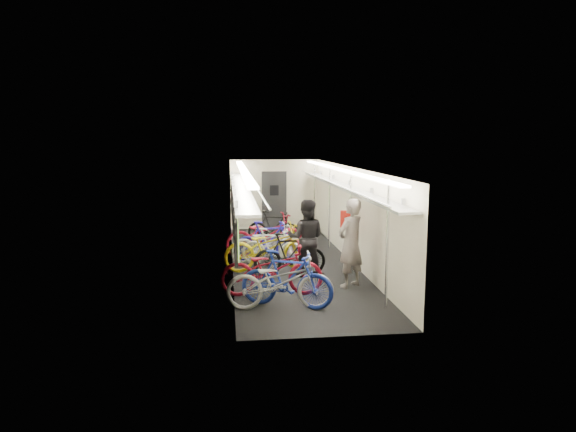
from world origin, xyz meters
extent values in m
plane|color=black|center=(0.00, 0.00, 0.00)|extent=(10.00, 10.00, 0.00)
plane|color=white|center=(0.00, 0.00, 2.40)|extent=(10.00, 10.00, 0.00)
plane|color=beige|center=(-1.50, 0.00, 1.20)|extent=(0.00, 10.00, 10.00)
plane|color=beige|center=(1.50, 0.00, 1.20)|extent=(0.00, 10.00, 10.00)
plane|color=beige|center=(0.00, 5.00, 1.20)|extent=(3.00, 0.00, 3.00)
plane|color=beige|center=(0.00, -5.00, 1.20)|extent=(3.00, 0.00, 3.00)
cube|color=black|center=(-1.46, -3.20, 1.25)|extent=(0.06, 1.10, 0.80)
cube|color=#93B750|center=(-1.42, -3.20, 1.25)|extent=(0.02, 0.96, 0.66)
cube|color=black|center=(-1.46, -1.00, 1.25)|extent=(0.06, 1.10, 0.80)
cube|color=#93B750|center=(-1.42, -1.00, 1.25)|extent=(0.02, 0.96, 0.66)
cube|color=black|center=(-1.46, 1.20, 1.25)|extent=(0.06, 1.10, 0.80)
cube|color=#93B750|center=(-1.42, 1.20, 1.25)|extent=(0.02, 0.96, 0.66)
cube|color=black|center=(-1.46, 3.40, 1.25)|extent=(0.06, 1.10, 0.80)
cube|color=#93B750|center=(-1.42, 3.40, 1.25)|extent=(0.02, 0.96, 0.66)
cube|color=yellow|center=(-1.45, -2.10, 1.30)|extent=(0.02, 0.22, 0.30)
cube|color=yellow|center=(-1.45, 0.10, 1.30)|extent=(0.02, 0.22, 0.30)
cube|color=yellow|center=(-1.45, 2.30, 1.30)|extent=(0.02, 0.22, 0.30)
cube|color=black|center=(0.00, 4.94, 1.00)|extent=(0.85, 0.08, 2.00)
cube|color=#999BA0|center=(-1.28, 0.00, 1.92)|extent=(0.40, 9.70, 0.05)
cube|color=#999BA0|center=(1.28, 0.00, 1.92)|extent=(0.40, 9.70, 0.05)
cylinder|color=silver|center=(-0.95, 0.00, 2.02)|extent=(0.04, 9.70, 0.04)
cylinder|color=silver|center=(0.95, 0.00, 2.02)|extent=(0.04, 9.70, 0.04)
cube|color=white|center=(-1.20, 0.00, 2.34)|extent=(0.18, 9.60, 0.04)
cube|color=white|center=(1.20, 0.00, 2.34)|extent=(0.18, 9.60, 0.04)
cylinder|color=silver|center=(1.25, -3.80, 1.20)|extent=(0.05, 0.05, 2.38)
cylinder|color=silver|center=(1.25, -1.00, 1.20)|extent=(0.05, 0.05, 2.38)
cylinder|color=silver|center=(1.25, 1.50, 1.20)|extent=(0.05, 0.05, 2.38)
cylinder|color=silver|center=(1.25, 4.00, 1.20)|extent=(0.05, 0.05, 2.38)
imported|color=#9E9EA2|center=(-0.67, -3.57, 0.52)|extent=(2.01, 0.83, 1.03)
imported|color=navy|center=(-0.54, -3.47, 0.53)|extent=(1.83, 1.17, 1.07)
imported|color=maroon|center=(-0.75, -2.72, 0.54)|extent=(2.06, 0.79, 1.07)
imported|color=black|center=(-0.21, -1.27, 0.50)|extent=(1.68, 0.53, 1.00)
imported|color=gold|center=(-0.64, -0.74, 0.57)|extent=(2.24, 1.07, 1.13)
imported|color=silver|center=(-0.52, -0.26, 0.47)|extent=(1.62, 0.86, 0.94)
imported|color=#B4B4B9|center=(-0.63, 0.15, 0.49)|extent=(1.93, 0.92, 0.97)
imported|color=#251DAE|center=(-0.59, 0.24, 0.52)|extent=(1.77, 0.67, 1.04)
imported|color=maroon|center=(-0.62, 0.80, 0.56)|extent=(2.26, 1.21, 1.13)
imported|color=black|center=(-0.25, 2.37, 0.50)|extent=(1.70, 1.08, 0.99)
imported|color=slate|center=(0.94, -2.29, 0.94)|extent=(0.82, 0.76, 1.87)
imported|color=black|center=(0.15, -1.32, 0.88)|extent=(0.98, 0.84, 1.75)
cube|color=red|center=(1.09, -1.23, 1.28)|extent=(0.28, 0.19, 0.38)
camera|label=1|loc=(-1.59, -12.58, 3.08)|focal=32.00mm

